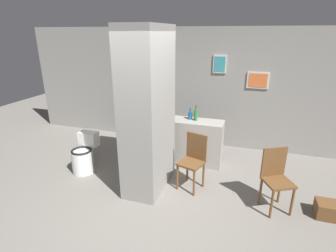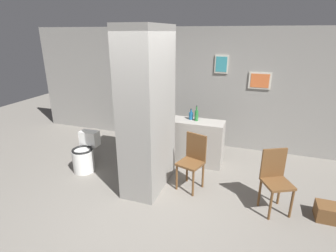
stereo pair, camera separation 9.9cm
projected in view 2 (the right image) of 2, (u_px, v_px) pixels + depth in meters
ground_plane at (143, 203)px, 4.03m from camera, size 14.00×14.00×0.00m
wall_back at (189, 87)px, 5.93m from camera, size 8.00×0.09×2.60m
pillar_center at (148, 112)px, 4.13m from camera, size 0.59×1.12×2.60m
counter_shelf at (189, 141)px, 5.21m from camera, size 1.34×0.44×0.88m
toilet at (85, 155)px, 4.93m from camera, size 0.39×0.55×0.71m
chair_near_pillar at (193, 159)px, 4.31m from camera, size 0.46×0.46×0.93m
chair_by_doorway at (275, 178)px, 3.75m from camera, size 0.50×0.50×0.93m
bicycle at (151, 138)px, 5.63m from camera, size 1.64×0.42×0.68m
bottle_tall at (196, 115)px, 5.00m from camera, size 0.07×0.07×0.30m
bottle_short at (191, 115)px, 5.08m from camera, size 0.08×0.08×0.23m
floor_crate at (326, 212)px, 3.67m from camera, size 0.28×0.28×0.23m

